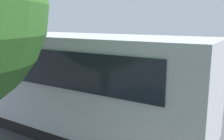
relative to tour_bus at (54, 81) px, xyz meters
The scene contains 12 objects.
ground_plane 5.86m from the tour_bus, 107.00° to the right, with size 80.00×80.00×0.00m, color #424247.
tour_bus is the anchor object (origin of this frame).
spectator_far_left 3.12m from the tour_bus, 112.59° to the right, with size 0.58×0.35×1.69m.
spectator_left 2.86m from the tour_bus, 89.85° to the right, with size 0.58×0.37×1.81m.
spectator_centre 2.88m from the tour_bus, 66.49° to the right, with size 0.58×0.36×1.78m.
spectator_right 3.66m from the tour_bus, 54.39° to the right, with size 0.57×0.39×1.72m.
parked_motorcycle_silver 3.31m from the tour_bus, 143.06° to the right, with size 2.05×0.58×0.99m.
stunt_motorcycle 8.36m from the tour_bus, 76.04° to the right, with size 2.06×0.64×1.60m.
traffic_cone 8.21m from the tour_bus, 88.29° to the right, with size 0.34×0.34×0.63m.
bay_line_a 8.43m from the tour_bus, 122.74° to the right, with size 0.28×4.98×0.01m.
bay_line_b 7.42m from the tour_bus, 105.84° to the right, with size 0.28×4.91×0.01m.
bay_line_c 7.17m from the tour_bus, 85.68° to the right, with size 0.23×3.56×0.01m.
Camera 1 is at (-4.36, 11.48, 3.66)m, focal length 39.64 mm.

